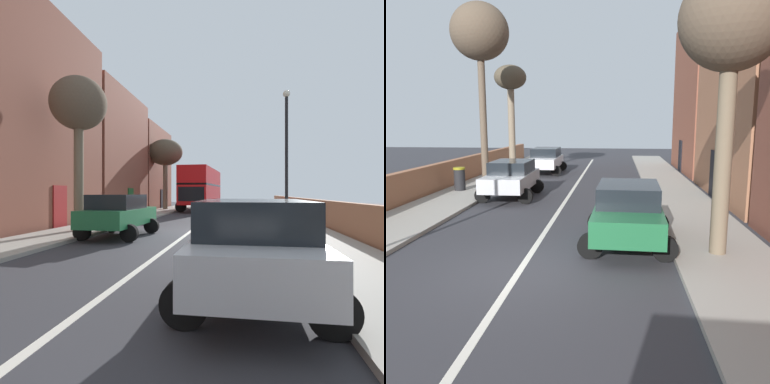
# 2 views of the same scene
# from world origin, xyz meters

# --- Properties ---
(ground_plane) EXTENTS (84.00, 84.00, 0.00)m
(ground_plane) POSITION_xyz_m (0.00, 0.00, 0.00)
(ground_plane) COLOR #333338
(road_centre_line) EXTENTS (0.16, 54.00, 0.01)m
(road_centre_line) POSITION_xyz_m (0.00, 0.00, 0.00)
(road_centre_line) COLOR silver
(road_centre_line) RESTS_ON ground
(sidewalk_left) EXTENTS (2.60, 60.00, 0.12)m
(sidewalk_left) POSITION_xyz_m (-4.90, 0.00, 0.06)
(sidewalk_left) COLOR #9E998E
(sidewalk_left) RESTS_ON ground
(parked_car_silver_right_0) EXTENTS (2.47, 4.07, 1.64)m
(parked_car_silver_right_0) POSITION_xyz_m (2.50, -8.66, 0.93)
(parked_car_silver_right_0) COLOR #B7BABF
(parked_car_silver_right_0) RESTS_ON ground
(parked_car_green_left_1) EXTENTS (2.55, 4.00, 1.68)m
(parked_car_green_left_1) POSITION_xyz_m (-2.50, -2.22, 0.95)
(parked_car_green_left_1) COLOR #1E6038
(parked_car_green_left_1) RESTS_ON ground
(parked_car_white_right_2) EXTENTS (2.49, 4.51, 1.65)m
(parked_car_white_right_2) POSITION_xyz_m (2.50, -17.29, 0.94)
(parked_car_white_right_2) COLOR silver
(parked_car_white_right_2) RESTS_ON ground
(street_tree_right_1) EXTENTS (3.06, 3.06, 9.36)m
(street_tree_right_1) POSITION_xyz_m (5.11, -12.81, 7.85)
(street_tree_right_1) COLOR brown
(street_tree_right_1) RESTS_ON sidewalk_right
(street_tree_left_2) EXTENTS (2.42, 2.42, 6.68)m
(street_tree_left_2) POSITION_xyz_m (-4.72, -1.34, 5.47)
(street_tree_left_2) COLOR brown
(street_tree_left_2) RESTS_ON sidewalk_left
(street_tree_right_3) EXTENTS (2.18, 2.18, 7.02)m
(street_tree_right_3) POSITION_xyz_m (5.13, -18.73, 5.87)
(street_tree_right_3) COLOR #7A6B56
(street_tree_right_3) RESTS_ON sidewalk_right
(litter_bin_right) EXTENTS (0.55, 0.55, 1.10)m
(litter_bin_right) POSITION_xyz_m (5.30, -9.62, 0.67)
(litter_bin_right) COLOR black
(litter_bin_right) RESTS_ON sidewalk_right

